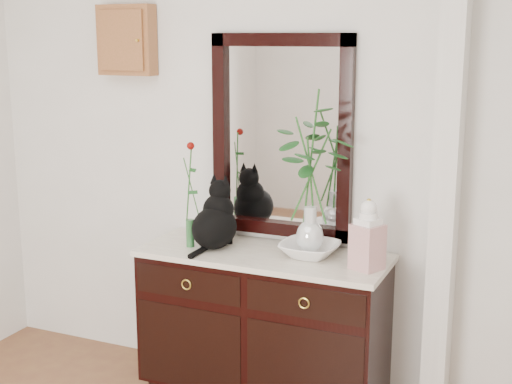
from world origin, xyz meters
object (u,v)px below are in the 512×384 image
at_px(ginger_jar, 368,234).
at_px(cat, 214,214).
at_px(sideboard, 263,319).
at_px(lotus_bowl, 310,250).

bearing_deg(ginger_jar, cat, 178.63).
height_order(sideboard, cat, cat).
xyz_separation_m(cat, lotus_bowl, (0.53, 0.05, -0.15)).
bearing_deg(lotus_bowl, ginger_jar, -12.82).
bearing_deg(ginger_jar, sideboard, 176.14).
bearing_deg(sideboard, cat, -176.31).
bearing_deg(lotus_bowl, cat, -174.20).
height_order(cat, ginger_jar, cat).
distance_m(sideboard, cat, 0.63).
bearing_deg(sideboard, lotus_bowl, 8.21).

